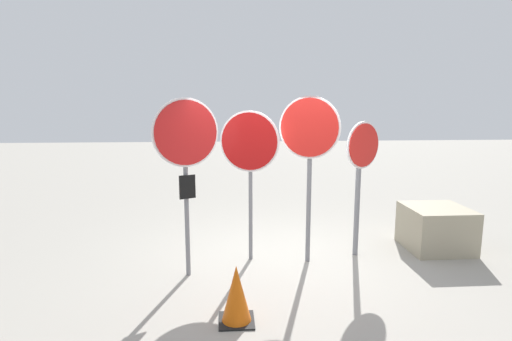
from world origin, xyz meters
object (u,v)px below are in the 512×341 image
stop_sign_0 (186,146)px  stop_sign_2 (309,141)px  stop_sign_1 (250,150)px  storage_crate (436,228)px  stop_sign_3 (361,163)px  traffic_cone_0 (236,294)px

stop_sign_0 → stop_sign_2: stop_sign_2 is taller
stop_sign_1 → storage_crate: stop_sign_1 is taller
stop_sign_0 → stop_sign_1: bearing=5.6°
stop_sign_1 → storage_crate: 3.43m
stop_sign_2 → stop_sign_3: 0.96m
stop_sign_0 → storage_crate: (4.02, 0.81, -1.49)m
stop_sign_1 → traffic_cone_0: size_ratio=3.51×
stop_sign_0 → stop_sign_2: 1.79m
stop_sign_2 → traffic_cone_0: bearing=-99.4°
traffic_cone_0 → storage_crate: (3.38, 2.05, 0.03)m
stop_sign_3 → storage_crate: 1.82m
stop_sign_0 → stop_sign_1: (0.88, 0.52, -0.12)m
stop_sign_2 → storage_crate: (2.26, 0.42, -1.51)m
stop_sign_2 → stop_sign_1: bearing=-163.9°
stop_sign_1 → stop_sign_2: bearing=9.8°
stop_sign_1 → traffic_cone_0: (-0.25, -1.76, -1.40)m
stop_sign_3 → stop_sign_2: bearing=161.8°
traffic_cone_0 → storage_crate: size_ratio=0.67×
stop_sign_3 → storage_crate: size_ratio=2.19×
stop_sign_0 → stop_sign_3: stop_sign_0 is taller
stop_sign_3 → traffic_cone_0: 2.96m
traffic_cone_0 → storage_crate: storage_crate is taller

